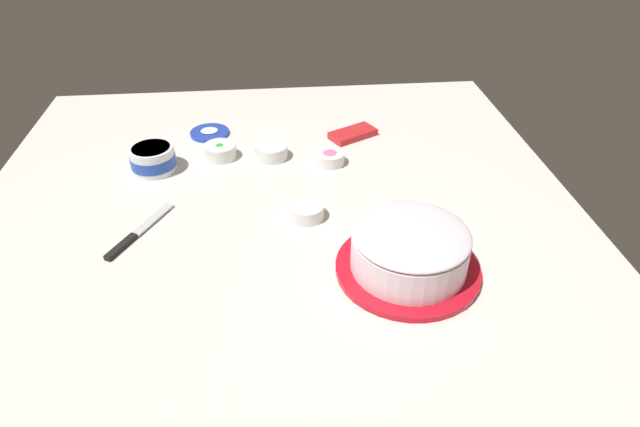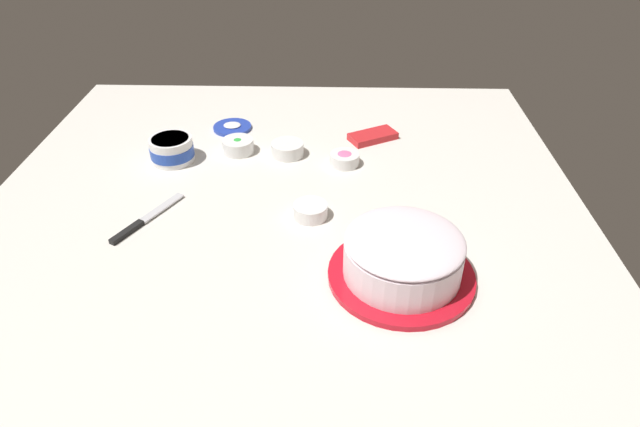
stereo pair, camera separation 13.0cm
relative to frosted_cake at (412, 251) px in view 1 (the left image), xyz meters
The scene contains 10 objects.
ground_plane 0.40m from the frosted_cake, 134.21° to the left, with size 1.54×1.54×0.00m, color silver.
frosted_cake is the anchor object (origin of this frame).
frosting_tub 0.78m from the frosted_cake, 141.33° to the left, with size 0.12×0.12×0.07m.
frosting_tub_lid 0.84m from the frosted_cake, 124.17° to the left, with size 0.12×0.12×0.02m.
spreading_knife 0.64m from the frosted_cake, 163.76° to the left, with size 0.13×0.22×0.01m.
sprinkle_bowl_yellow 0.30m from the frosted_cake, 132.70° to the left, with size 0.09×0.09×0.04m.
sprinkle_bowl_rainbow 0.60m from the frosted_cake, 118.08° to the left, with size 0.10×0.10×0.04m.
sprinkle_bowl_pink 0.50m from the frosted_cake, 103.61° to the left, with size 0.08×0.08×0.04m.
sprinkle_bowl_green 0.69m from the frosted_cake, 128.32° to the left, with size 0.09×0.09×0.04m.
candy_box_lower 0.64m from the frosted_cake, 92.44° to the left, with size 0.14×0.07×0.02m, color red.
Camera 1 is at (-0.00, -1.15, 0.78)m, focal length 30.57 mm.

